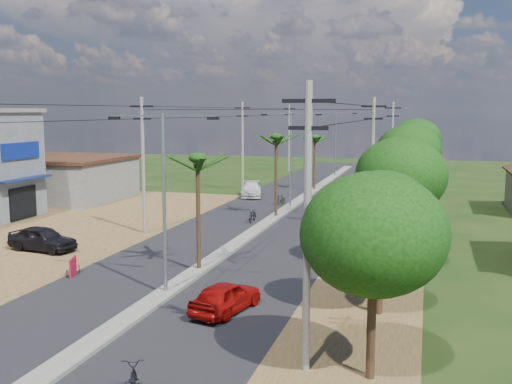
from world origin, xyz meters
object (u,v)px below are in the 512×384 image
car_white_far (251,190)px  car_parked_dark (42,239)px  car_silver_mid (327,229)px  roadside_sign (73,267)px  car_red_near (226,298)px

car_white_far → car_parked_dark: (-5.38, -24.59, 0.06)m
car_silver_mid → roadside_sign: 15.98m
car_white_far → car_parked_dark: 25.17m
roadside_sign → car_red_near: bearing=-37.1°
car_red_near → car_silver_mid: size_ratio=0.91×
car_red_near → roadside_sign: 9.49m
car_red_near → car_parked_dark: car_parked_dark is taller
car_silver_mid → car_parked_dark: 17.21m
car_red_near → car_parked_dark: bearing=-14.6°
car_red_near → car_silver_mid: (1.67, 14.94, 0.04)m
car_red_near → car_silver_mid: 15.03m
car_silver_mid → roadside_sign: size_ratio=3.72×
car_parked_dark → roadside_sign: car_parked_dark is taller
car_silver_mid → car_parked_dark: (-15.38, -7.71, 0.04)m
car_red_near → car_parked_dark: 15.50m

